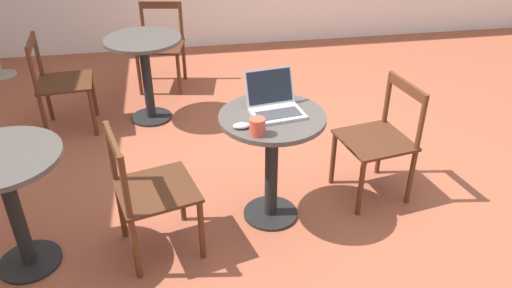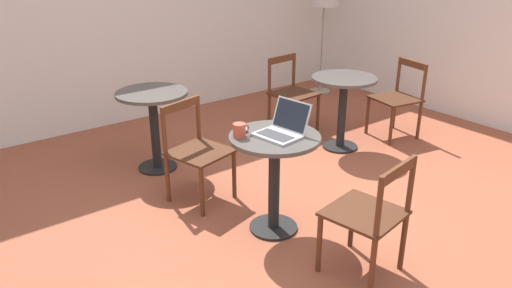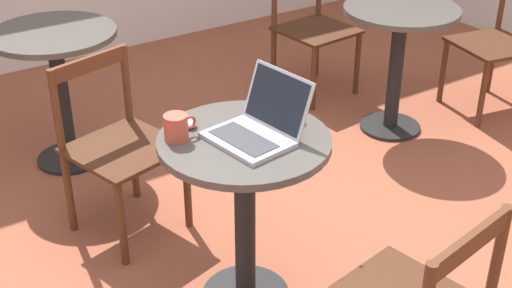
{
  "view_description": "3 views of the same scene",
  "coord_description": "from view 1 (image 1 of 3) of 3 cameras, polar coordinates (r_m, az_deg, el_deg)",
  "views": [
    {
      "loc": [
        -2.77,
        0.84,
        2.14
      ],
      "look_at": [
        -0.24,
        0.39,
        0.6
      ],
      "focal_mm": 35.0,
      "sensor_mm": 36.0,
      "label": 1
    },
    {
      "loc": [
        -2.26,
        -2.22,
        2.05
      ],
      "look_at": [
        -0.18,
        0.5,
        0.62
      ],
      "focal_mm": 35.0,
      "sensor_mm": 36.0,
      "label": 2
    },
    {
      "loc": [
        -1.42,
        -1.67,
        2.01
      ],
      "look_at": [
        -0.02,
        0.44,
        0.61
      ],
      "focal_mm": 50.0,
      "sensor_mm": 36.0,
      "label": 3
    }
  ],
  "objects": [
    {
      "name": "ground_plane",
      "position": [
        3.6,
        5.48,
        -5.74
      ],
      "size": [
        16.0,
        16.0,
        0.0
      ],
      "primitive_type": "plane",
      "color": "#9E5138"
    },
    {
      "name": "cafe_table_near",
      "position": [
        3.09,
        1.82,
        0.04
      ],
      "size": [
        0.65,
        0.65,
        0.76
      ],
      "color": "black",
      "rests_on": "ground_plane"
    },
    {
      "name": "cafe_table_mid",
      "position": [
        4.45,
        -12.58,
        9.3
      ],
      "size": [
        0.65,
        0.65,
        0.76
      ],
      "color": "black",
      "rests_on": "ground_plane"
    },
    {
      "name": "cafe_table_far",
      "position": [
        3.02,
        -26.56,
        -4.4
      ],
      "size": [
        0.65,
        0.65,
        0.76
      ],
      "color": "black",
      "rests_on": "ground_plane"
    },
    {
      "name": "chair_near_front",
      "position": [
        3.49,
        14.0,
        0.49
      ],
      "size": [
        0.51,
        0.51,
        0.83
      ],
      "color": "#562D19",
      "rests_on": "ground_plane"
    },
    {
      "name": "chair_near_back",
      "position": [
        2.95,
        -12.11,
        -5.39
      ],
      "size": [
        0.54,
        0.54,
        0.83
      ],
      "color": "#562D19",
      "rests_on": "ground_plane"
    },
    {
      "name": "chair_mid_back",
      "position": [
        4.53,
        -21.51,
        6.48
      ],
      "size": [
        0.48,
        0.48,
        0.83
      ],
      "color": "#562D19",
      "rests_on": "ground_plane"
    },
    {
      "name": "chair_mid_right",
      "position": [
        5.17,
        -10.81,
        11.01
      ],
      "size": [
        0.51,
        0.51,
        0.83
      ],
      "color": "#562D19",
      "rests_on": "ground_plane"
    },
    {
      "name": "laptop",
      "position": [
        3.01,
        2.16,
        4.53
      ],
      "size": [
        0.34,
        0.34,
        0.23
      ],
      "color": "#B7B7BC",
      "rests_on": "cafe_table_near"
    },
    {
      "name": "mouse",
      "position": [
        2.84,
        -1.67,
        2.11
      ],
      "size": [
        0.06,
        0.1,
        0.03
      ],
      "color": "#B7B7BC",
      "rests_on": "cafe_table_near"
    },
    {
      "name": "mug",
      "position": [
        2.77,
        0.15,
        2.03
      ],
      "size": [
        0.13,
        0.09,
        0.1
      ],
      "color": "#C64C38",
      "rests_on": "cafe_table_near"
    },
    {
      "name": "drinking_glass",
      "position": [
        3.17,
        0.09,
        6.08
      ],
      "size": [
        0.07,
        0.07,
        0.11
      ],
      "color": "silver",
      "rests_on": "cafe_table_near"
    }
  ]
}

